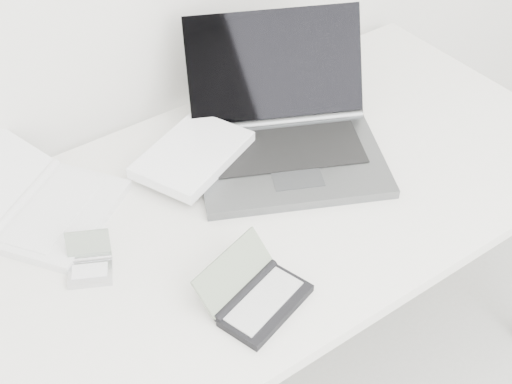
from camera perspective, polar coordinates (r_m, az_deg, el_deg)
desk at (r=1.63m, az=0.04°, el=-1.59°), size 1.60×0.80×0.73m
laptop_large at (r=1.69m, az=0.73°, el=4.28°), size 0.66×0.57×0.27m
netbook_open_white at (r=1.62m, az=-16.91°, el=-0.93°), size 0.43×0.45×0.11m
pda_silver at (r=1.48m, az=-13.15°, el=-5.68°), size 0.12×0.12×0.07m
palmtop_charcoal at (r=1.38m, az=0.07°, el=-8.34°), size 0.22×0.20×0.09m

